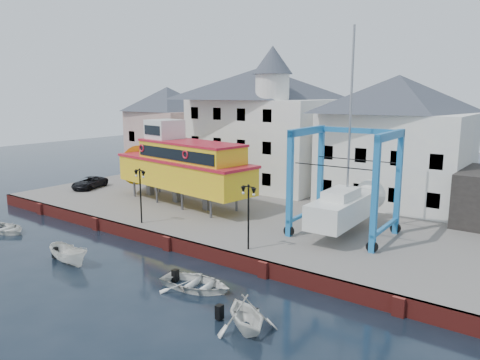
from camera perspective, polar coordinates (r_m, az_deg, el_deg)
The scene contains 15 objects.
ground at distance 33.15m, azimuth -8.76°, elevation -8.45°, with size 140.00×140.00×0.00m, color black.
hardstanding at distance 41.08m, azimuth 2.23°, elevation -3.80°, with size 44.00×22.00×1.00m, color slate.
quay_wall at distance 33.06m, azimuth -8.66°, elevation -7.59°, with size 44.00×0.47×1.00m.
building_pink at distance 56.96m, azimuth -8.75°, elevation 5.97°, with size 8.00×7.00×10.30m.
building_white_main at distance 48.73m, azimuth 2.52°, elevation 6.68°, with size 14.00×8.30×14.00m.
building_white_right at distance 43.14m, azimuth 18.43°, elevation 4.60°, with size 12.00×8.00×11.20m.
lamp_post_left at distance 35.71m, azimuth -12.09°, elevation -0.23°, with size 1.12×0.32×4.20m.
lamp_post_right at distance 29.07m, azimuth 1.04°, elevation -2.51°, with size 1.12×0.32×4.20m.
tour_boat at distance 41.95m, azimuth -7.77°, elevation 1.93°, with size 17.16×6.16×7.31m.
travel_lift at distance 33.77m, azimuth 13.09°, elevation -2.33°, with size 6.77×9.42×14.11m.
van at distance 50.40m, azimuth -17.88°, elevation -0.31°, with size 1.94×4.21×1.17m, color black.
motorboat_a at distance 32.29m, azimuth -20.05°, elevation -9.54°, with size 1.35×3.59×1.39m, color white.
motorboat_b at distance 26.92m, azimuth -5.37°, elevation -13.06°, with size 3.02×4.22×0.87m, color white.
motorboat_c at distance 22.73m, azimuth 0.76°, elevation -17.78°, with size 2.89×3.34×1.76m, color white.
motorboat_d at distance 41.07m, azimuth -26.53°, elevation -5.69°, with size 2.72×3.81×0.79m, color white.
Camera 1 is at (22.52, -21.75, 10.90)m, focal length 35.00 mm.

